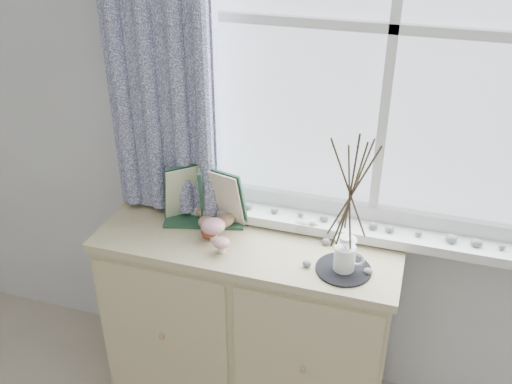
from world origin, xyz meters
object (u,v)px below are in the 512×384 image
Objects in this scene: sideboard at (248,322)px; toadstool_cluster at (215,231)px; twig_pitcher at (351,189)px; botanical_book at (200,199)px.

sideboard is 7.90× the size of toadstool_cluster.
botanical_book is at bearing 171.89° from twig_pitcher.
botanical_book reaches higher than sideboard.
botanical_book is 0.64m from twig_pitcher.
toadstool_cluster is at bearing 179.91° from twig_pitcher.
sideboard is 2.05× the size of twig_pitcher.
sideboard is 0.50m from toadstool_cluster.
twig_pitcher is at bearing -2.82° from toadstool_cluster.
toadstool_cluster is at bearing -57.91° from botanical_book.
botanical_book is at bearing 136.43° from toadstool_cluster.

